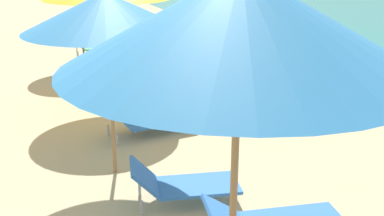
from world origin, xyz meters
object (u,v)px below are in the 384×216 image
object	(u,v)px
umbrella_second	(240,20)
person_walking_mid	(213,13)
beach_ball	(187,47)
lounger_third_inland	(182,183)
lounger_fourth_shoreside	(138,75)
lounger_farthest_shoreside	(94,47)
umbrella_third	(106,12)
lounger_third_shoreside	(147,119)

from	to	relation	value
umbrella_second	person_walking_mid	size ratio (longest dim) A/B	1.86
beach_ball	umbrella_second	bearing A→B (deg)	-109.00
lounger_third_inland	person_walking_mid	bearing A→B (deg)	76.39
umbrella_second	lounger_third_inland	world-z (taller)	umbrella_second
lounger_fourth_shoreside	lounger_farthest_shoreside	bearing A→B (deg)	102.09
umbrella_third	lounger_third_shoreside	xyz separation A→B (m)	(0.82, 1.23, -1.99)
lounger_fourth_shoreside	lounger_farthest_shoreside	distance (m)	3.53
umbrella_third	umbrella_second	bearing A→B (deg)	-87.82
beach_ball	lounger_farthest_shoreside	bearing A→B (deg)	178.45
umbrella_third	person_walking_mid	world-z (taller)	umbrella_third
umbrella_second	umbrella_third	world-z (taller)	umbrella_second
lounger_third_shoreside	lounger_fourth_shoreside	xyz separation A→B (m)	(0.58, 2.81, 0.02)
lounger_third_shoreside	umbrella_second	bearing A→B (deg)	-104.41
lounger_fourth_shoreside	beach_ball	bearing A→B (deg)	59.18
umbrella_third	lounger_fourth_shoreside	bearing A→B (deg)	70.94
lounger_farthest_shoreside	lounger_fourth_shoreside	bearing A→B (deg)	-79.12
lounger_fourth_shoreside	person_walking_mid	world-z (taller)	person_walking_mid
lounger_third_shoreside	beach_ball	distance (m)	6.96
umbrella_third	lounger_fourth_shoreside	world-z (taller)	umbrella_third
person_walking_mid	beach_ball	world-z (taller)	person_walking_mid
lounger_fourth_shoreside	person_walking_mid	xyz separation A→B (m)	(3.98, 4.78, 0.67)
person_walking_mid	beach_ball	xyz separation A→B (m)	(-1.48, -1.35, -0.84)
umbrella_third	beach_ball	distance (m)	8.69
lounger_fourth_shoreside	person_walking_mid	bearing A→B (deg)	55.49
umbrella_second	lounger_third_inland	bearing A→B (deg)	78.36
lounger_fourth_shoreside	beach_ball	xyz separation A→B (m)	(2.50, 3.43, -0.17)
lounger_third_shoreside	lounger_third_inland	bearing A→B (deg)	-101.00
lounger_third_shoreside	lounger_third_inland	distance (m)	2.34
lounger_third_shoreside	lounger_fourth_shoreside	size ratio (longest dim) A/B	1.17
umbrella_second	lounger_third_shoreside	distance (m)	5.28
lounger_third_inland	beach_ball	size ratio (longest dim) A/B	5.90
lounger_third_shoreside	beach_ball	xyz separation A→B (m)	(3.08, 6.24, -0.15)
lounger_third_shoreside	lounger_farthest_shoreside	xyz separation A→B (m)	(0.16, 6.32, 0.05)
umbrella_second	lounger_farthest_shoreside	distance (m)	11.27
lounger_third_shoreside	beach_ball	size ratio (longest dim) A/B	6.50
lounger_third_inland	beach_ball	xyz separation A→B (m)	(3.28, 8.57, -0.14)
lounger_farthest_shoreside	umbrella_second	bearing A→B (deg)	-90.33
umbrella_second	lounger_third_shoreside	world-z (taller)	umbrella_second
lounger_third_inland	umbrella_second	bearing A→B (deg)	-89.63
umbrella_second	umbrella_third	size ratio (longest dim) A/B	1.15
lounger_third_inland	beach_ball	world-z (taller)	lounger_third_inland
umbrella_second	lounger_fourth_shoreside	world-z (taller)	umbrella_second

